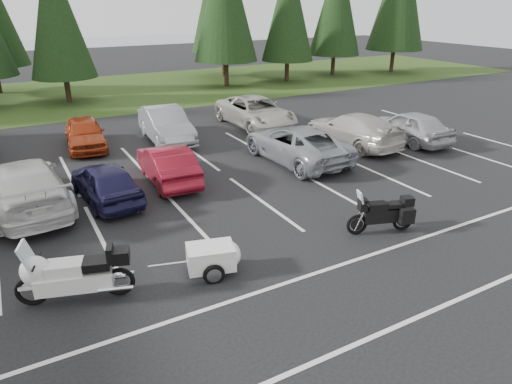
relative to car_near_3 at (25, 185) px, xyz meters
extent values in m
plane|color=black|center=(3.84, -4.32, -0.82)|extent=(120.00, 120.00, 0.00)
cube|color=#223A12|center=(3.84, 19.68, -0.82)|extent=(80.00, 16.00, 0.01)
cube|color=gray|center=(7.84, 50.68, -0.82)|extent=(70.00, 50.00, 0.02)
cube|color=silver|center=(3.84, -2.32, -0.82)|extent=(32.00, 16.00, 0.01)
cylinder|color=#332316|center=(3.84, 17.28, 0.31)|extent=(0.36, 0.36, 2.26)
cone|color=black|center=(3.84, 17.28, 4.82)|extent=(4.14, 4.14, 7.99)
cylinder|color=#332316|center=(15.84, 17.78, 0.52)|extent=(0.36, 0.36, 2.69)
cylinder|color=#332316|center=(21.34, 17.48, 0.34)|extent=(0.36, 0.36, 2.33)
cone|color=black|center=(21.34, 17.48, 5.00)|extent=(4.27, 4.27, 8.24)
cylinder|color=#332316|center=(26.84, 18.28, 0.41)|extent=(0.36, 0.36, 2.47)
cone|color=black|center=(26.84, 18.28, 5.36)|extent=(4.53, 4.53, 8.76)
cylinder|color=#332316|center=(32.84, 16.98, 0.59)|extent=(0.36, 0.36, 2.83)
cylinder|color=#332316|center=(17.84, 22.48, 0.68)|extent=(0.36, 0.36, 3.00)
imported|color=silver|center=(0.00, 0.00, 0.00)|extent=(2.73, 5.83, 1.65)
imported|color=#181637|center=(2.42, -0.60, -0.14)|extent=(1.97, 4.16, 1.37)
imported|color=maroon|center=(4.86, 0.10, -0.13)|extent=(1.74, 4.32, 1.39)
imported|color=gray|center=(10.44, -0.25, -0.06)|extent=(2.72, 5.58, 1.53)
imported|color=#BAB3AA|center=(14.03, 0.38, -0.06)|extent=(2.58, 5.41, 1.52)
imported|color=#A3A3A8|center=(16.84, -0.51, -0.06)|extent=(1.96, 4.53, 1.52)
imported|color=#A13514|center=(2.93, 6.05, -0.12)|extent=(2.06, 4.28, 1.41)
imported|color=gray|center=(6.58, 5.31, -0.02)|extent=(2.02, 5.00, 1.61)
imported|color=#AFABA0|center=(11.77, 5.69, -0.04)|extent=(2.66, 5.65, 1.56)
camera|label=1|loc=(-0.10, -15.67, 5.58)|focal=32.00mm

